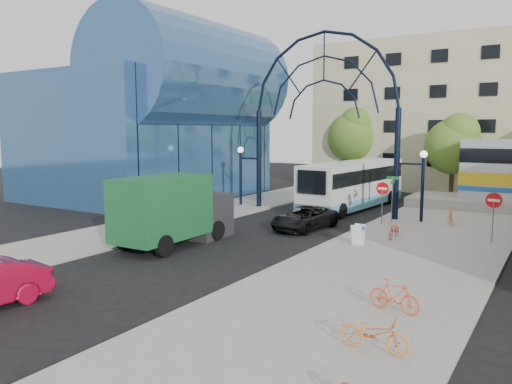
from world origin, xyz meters
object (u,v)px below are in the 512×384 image
Objects in this scene: do_not_enter_sign at (494,205)px; city_bus at (354,184)px; gateway_arch at (324,85)px; tree_north_b at (355,134)px; black_suv at (305,218)px; bike_near_b at (451,216)px; bike_far_b at (395,296)px; stop_sign at (382,192)px; bike_far_a at (375,333)px; sandwich_board at (358,232)px; street_name_sign at (392,189)px; bike_near_a at (394,230)px; tree_north_a at (455,143)px; green_truck at (174,210)px.

do_not_enter_sign is 12.64m from city_bus.
gateway_arch is 16.72m from tree_north_b.
black_suv is at bearing -171.63° from do_not_enter_sign.
do_not_enter_sign is 1.53× the size of bike_near_b.
stop_sign is at bearing 29.78° from bike_far_b.
city_bus reaches higher than bike_far_b.
stop_sign is 1.41× the size of bike_far_a.
city_bus is 8.33m from bike_near_b.
sandwich_board reaches higher than bike_near_b.
bike_near_b is (6.88, 5.37, -0.05)m from black_suv.
do_not_enter_sign is at bearing 36.68° from sandwich_board.
gateway_arch is 4.87× the size of street_name_sign.
black_suv is 8.73m from bike_near_b.
tree_north_b is (-9.48, 23.95, 4.52)m from sandwich_board.
sandwich_board is 0.56× the size of bike_far_a.
bike_far_b is (4.16, -7.96, -0.12)m from sandwich_board.
sandwich_board reaches higher than bike_near_a.
black_suv is at bearing -158.86° from bike_near_b.
bike_far_a is at bearing -162.25° from bike_far_b.
tree_north_a is 4.33× the size of bike_near_b.
bike_far_b is (9.76, -15.99, -7.94)m from gateway_arch.
black_suv is (5.30, -21.34, -4.61)m from tree_north_b.
sandwich_board is 2.66m from bike_near_a.
tree_north_b is 28.48m from green_truck.
bike_near_a is (1.41, -4.17, -1.59)m from street_name_sign.
bike_far_b is at bearing -95.89° from do_not_enter_sign.
bike_near_b is at bearing 29.22° from stop_sign.
tree_north_b is at bearing 115.61° from bike_near_a.
bike_near_a is at bearing -88.40° from tree_north_a.
bike_near_a is (0.49, -17.50, -4.07)m from tree_north_a.
bike_near_a is at bearing 4.46° from black_suv.
tree_north_a reaches higher than black_suv.
tree_north_a is (1.32, 13.93, 2.61)m from stop_sign.
stop_sign is 0.36× the size of green_truck.
stop_sign is 20.18m from tree_north_b.
street_name_sign is at bearing 56.36° from stop_sign.
bike_near_a is (10.49, -21.50, -4.73)m from tree_north_b.
stop_sign reaches higher than do_not_enter_sign.
sandwich_board is 0.08× the size of city_bus.
street_name_sign is at bearing 93.46° from sandwich_board.
street_name_sign is at bearing -44.96° from city_bus.
bike_far_b reaches higher than bike_near_a.
tree_north_a is 28.43m from bike_far_b.
bike_near_a is 13.87m from bike_far_a.
green_truck is 4.15× the size of bike_far_b.
bike_near_b is at bearing 71.31° from sandwich_board.
stop_sign is 12.49m from green_truck.
city_bus reaches higher than sandwich_board.
tree_north_b is at bearing 92.01° from green_truck.
do_not_enter_sign is 25.09m from tree_north_b.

